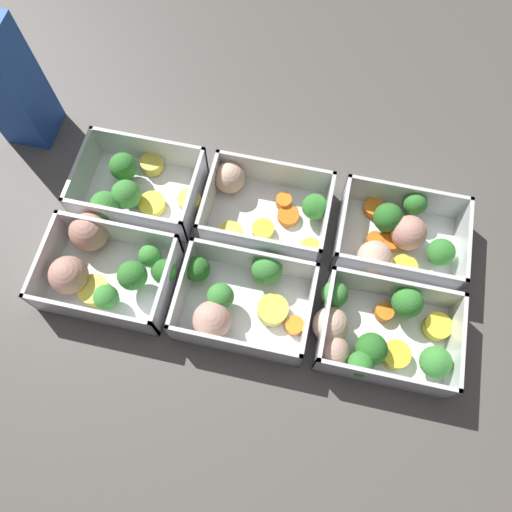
{
  "coord_description": "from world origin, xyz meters",
  "views": [
    {
      "loc": [
        0.05,
        -0.24,
        0.62
      ],
      "look_at": [
        0.0,
        0.0,
        0.02
      ],
      "focal_mm": 35.0,
      "sensor_mm": 36.0,
      "label": 1
    }
  ],
  "objects_px": {
    "container_near_center": "(237,300)",
    "container_far_left": "(133,188)",
    "container_near_left": "(103,267)",
    "container_far_center": "(264,206)",
    "container_near_right": "(377,334)",
    "juice_carton": "(8,83)",
    "container_far_right": "(399,238)"
  },
  "relations": [
    {
      "from": "container_far_right",
      "to": "juice_carton",
      "type": "bearing_deg",
      "value": 171.96
    },
    {
      "from": "container_near_left",
      "to": "juice_carton",
      "type": "distance_m",
      "value": 0.28
    },
    {
      "from": "container_near_left",
      "to": "container_far_center",
      "type": "xyz_separation_m",
      "value": [
        0.18,
        0.13,
        -0.0
      ]
    },
    {
      "from": "container_far_center",
      "to": "juice_carton",
      "type": "bearing_deg",
      "value": 169.38
    },
    {
      "from": "juice_carton",
      "to": "container_far_center",
      "type": "bearing_deg",
      "value": -10.62
    },
    {
      "from": "container_near_center",
      "to": "container_near_left",
      "type": "bearing_deg",
      "value": 178.15
    },
    {
      "from": "container_far_left",
      "to": "container_far_center",
      "type": "bearing_deg",
      "value": 3.79
    },
    {
      "from": "juice_carton",
      "to": "container_near_left",
      "type": "bearing_deg",
      "value": -48.06
    },
    {
      "from": "container_near_center",
      "to": "juice_carton",
      "type": "bearing_deg",
      "value": 150.1
    },
    {
      "from": "container_near_left",
      "to": "juice_carton",
      "type": "relative_size",
      "value": 0.83
    },
    {
      "from": "container_far_left",
      "to": "juice_carton",
      "type": "xyz_separation_m",
      "value": [
        -0.18,
        0.08,
        0.07
      ]
    },
    {
      "from": "container_far_left",
      "to": "juice_carton",
      "type": "height_order",
      "value": "juice_carton"
    },
    {
      "from": "container_near_center",
      "to": "container_far_left",
      "type": "bearing_deg",
      "value": 144.44
    },
    {
      "from": "container_far_left",
      "to": "container_far_center",
      "type": "relative_size",
      "value": 0.96
    },
    {
      "from": "container_near_right",
      "to": "container_far_right",
      "type": "height_order",
      "value": "same"
    },
    {
      "from": "container_near_center",
      "to": "container_far_left",
      "type": "height_order",
      "value": "same"
    },
    {
      "from": "container_near_left",
      "to": "container_far_right",
      "type": "bearing_deg",
      "value": 18.54
    },
    {
      "from": "container_near_right",
      "to": "container_far_right",
      "type": "bearing_deg",
      "value": 84.47
    },
    {
      "from": "container_near_center",
      "to": "container_far_right",
      "type": "relative_size",
      "value": 1.02
    },
    {
      "from": "container_near_center",
      "to": "juice_carton",
      "type": "xyz_separation_m",
      "value": [
        -0.36,
        0.2,
        0.07
      ]
    },
    {
      "from": "container_far_left",
      "to": "juice_carton",
      "type": "bearing_deg",
      "value": 156.26
    },
    {
      "from": "container_far_left",
      "to": "container_near_left",
      "type": "bearing_deg",
      "value": -91.07
    },
    {
      "from": "container_near_right",
      "to": "container_far_right",
      "type": "xyz_separation_m",
      "value": [
        0.01,
        0.13,
        -0.0
      ]
    },
    {
      "from": "container_near_right",
      "to": "container_far_center",
      "type": "height_order",
      "value": "same"
    },
    {
      "from": "container_far_left",
      "to": "juice_carton",
      "type": "distance_m",
      "value": 0.21
    },
    {
      "from": "container_near_center",
      "to": "container_far_left",
      "type": "relative_size",
      "value": 0.98
    },
    {
      "from": "container_near_right",
      "to": "juice_carton",
      "type": "height_order",
      "value": "juice_carton"
    },
    {
      "from": "container_far_left",
      "to": "container_far_right",
      "type": "relative_size",
      "value": 1.04
    },
    {
      "from": "container_far_center",
      "to": "juice_carton",
      "type": "relative_size",
      "value": 0.87
    },
    {
      "from": "container_far_center",
      "to": "container_far_right",
      "type": "relative_size",
      "value": 1.08
    },
    {
      "from": "container_near_left",
      "to": "container_near_center",
      "type": "relative_size",
      "value": 1.01
    },
    {
      "from": "container_near_left",
      "to": "container_near_right",
      "type": "relative_size",
      "value": 0.95
    }
  ]
}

